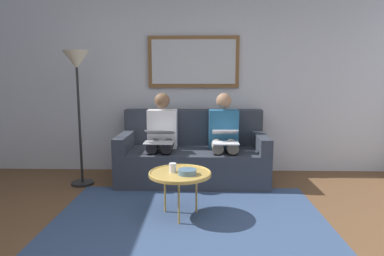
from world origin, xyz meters
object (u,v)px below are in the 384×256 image
framed_mirror (194,62)px  laptop_silver (159,137)px  person_left (224,135)px  standing_lamp (77,75)px  laptop_white (225,137)px  coffee_table (180,174)px  bowl (187,172)px  couch (193,156)px  person_right (162,135)px  cup (173,168)px

framed_mirror → laptop_silver: size_ratio=3.55×
person_left → standing_lamp: size_ratio=0.69×
laptop_white → laptop_silver: 0.80m
coffee_table → bowl: bowl is taller
person_left → laptop_white: size_ratio=3.16×
standing_lamp → bowl: bearing=143.6°
couch → laptop_white: couch is taller
coffee_table → person_left: person_left is taller
coffee_table → bowl: (-0.07, 0.06, 0.04)m
person_left → person_right: (0.80, 0.00, 0.00)m
cup → standing_lamp: 1.78m
couch → framed_mirror: framed_mirror is taller
bowl → laptop_silver: size_ratio=0.49×
coffee_table → standing_lamp: bearing=-36.2°
coffee_table → person_right: size_ratio=0.53×
couch → person_left: size_ratio=1.65×
framed_mirror → laptop_silver: bearing=60.1°
framed_mirror → laptop_white: framed_mirror is taller
framed_mirror → coffee_table: 1.96m
couch → laptop_silver: 0.59m
person_left → laptop_white: bearing=90.0°
cup → person_left: bearing=-116.5°
couch → person_right: (0.40, 0.07, 0.30)m
framed_mirror → cup: bearing=84.1°
laptop_white → coffee_table: bearing=61.5°
bowl → laptop_silver: (0.38, -0.97, 0.16)m
couch → laptop_silver: bearing=37.5°
bowl → standing_lamp: standing_lamp is taller
cup → laptop_silver: bearing=-75.3°
laptop_silver → cup: bearing=104.7°
person_left → laptop_white: person_left is taller
standing_lamp → laptop_white: bearing=178.8°
framed_mirror → bowl: (0.02, 1.67, -1.09)m
bowl → person_left: (-0.42, -1.21, 0.15)m
coffee_table → standing_lamp: (1.30, -0.95, 0.95)m
laptop_white → couch: bearing=-37.2°
coffee_table → cup: size_ratio=6.70×
framed_mirror → person_left: 1.12m
bowl → standing_lamp: size_ratio=0.10×
cup → bowl: (-0.14, 0.07, -0.02)m
laptop_silver → standing_lamp: size_ratio=0.21×
person_left → cup: bearing=63.5°
cup → bowl: cup is taller
couch → coffee_table: couch is taller
bowl → laptop_white: (-0.42, -0.97, 0.16)m
cup → laptop_silver: 0.94m
laptop_silver → person_left: bearing=-163.4°
framed_mirror → coffee_table: (0.09, 1.61, -1.12)m
coffee_table → laptop_silver: laptop_silver is taller
bowl → person_left: bearing=-109.3°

